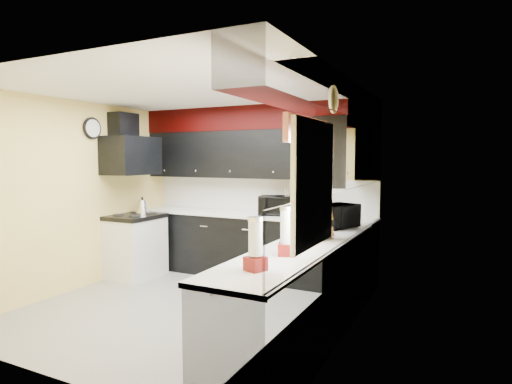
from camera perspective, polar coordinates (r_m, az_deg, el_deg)
ground at (r=5.21m, az=-8.66°, el=-15.06°), size 3.60×3.60×0.00m
wall_back at (r=6.49m, az=0.38°, el=0.16°), size 3.60×0.06×2.50m
wall_right at (r=4.17m, az=11.83°, el=-2.34°), size 0.06×3.60×2.50m
wall_left at (r=6.15m, az=-22.66°, el=-0.42°), size 0.06×3.60×2.50m
ceiling at (r=4.97m, az=-9.00°, el=13.24°), size 3.60×3.60×0.06m
cab_back at (r=6.33m, az=-0.83°, el=-7.26°), size 3.60×0.60×0.90m
cab_right at (r=4.15m, az=6.45°, el=-13.64°), size 0.60×3.00×0.90m
counter_back at (r=6.25m, az=-0.83°, el=-3.04°), size 3.62×0.64×0.04m
counter_right at (r=4.03m, az=6.50°, el=-7.27°), size 0.64×3.02×0.04m
splash_back at (r=6.48m, az=0.34°, el=-0.37°), size 3.60×0.02×0.50m
splash_right at (r=4.18m, az=11.69°, el=-3.15°), size 0.02×3.60×0.50m
upper_back at (r=6.55m, az=-4.24°, el=5.01°), size 2.60×0.35×0.70m
upper_right at (r=5.06m, az=12.59°, el=5.07°), size 0.35×1.80×0.70m
soffit_back at (r=6.33m, az=-0.34°, el=9.79°), size 3.60×0.36×0.35m
soffit_right at (r=4.06m, az=8.91°, el=12.73°), size 0.36×3.24×0.35m
stove at (r=6.57m, az=-15.73°, el=-7.17°), size 0.60×0.75×0.86m
cooktop at (r=6.50m, az=-15.82°, el=-3.20°), size 0.62×0.77×0.06m
hood at (r=6.47m, az=-16.31°, el=4.67°), size 0.50×0.78×0.55m
hood_duct at (r=6.58m, az=-17.23°, el=8.30°), size 0.24×0.40×0.40m
window at (r=3.29m, az=7.71°, el=1.16°), size 0.03×0.86×0.96m
valance at (r=3.31m, az=6.87°, el=8.12°), size 0.04×0.88×0.20m
pan_top at (r=5.92m, az=6.51°, el=6.98°), size 0.03×0.22×0.40m
pan_mid at (r=5.79m, az=6.05°, el=4.57°), size 0.03×0.28×0.46m
pan_low at (r=6.04m, az=6.91°, el=4.27°), size 0.03×0.24×0.42m
cut_board at (r=5.68m, az=5.72°, el=5.08°), size 0.03×0.26×0.35m
baskets at (r=4.31m, az=8.37°, el=-3.02°), size 0.27×0.27×0.50m
clock at (r=6.29m, az=-21.00°, el=7.94°), size 0.03×0.30×0.30m
deco_plate at (r=3.85m, az=10.29°, el=12.05°), size 0.03×0.24×0.24m
toaster_oven at (r=6.06m, az=2.70°, el=-1.81°), size 0.54×0.49×0.27m
microwave at (r=5.04m, az=10.70°, el=-3.15°), size 0.49×0.58×0.27m
utensil_crock at (r=5.97m, az=4.27°, el=-2.45°), size 0.16×0.16×0.16m
knife_block at (r=5.81m, az=8.56°, el=-2.21°), size 0.17×0.19×0.25m
kettle at (r=6.70m, az=-14.92°, el=-1.86°), size 0.22×0.22×0.19m
dispenser_a at (r=3.54m, az=4.13°, el=-5.43°), size 0.18×0.18×0.38m
dispenser_b at (r=3.06m, az=-0.07°, el=-7.27°), size 0.17×0.17×0.35m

